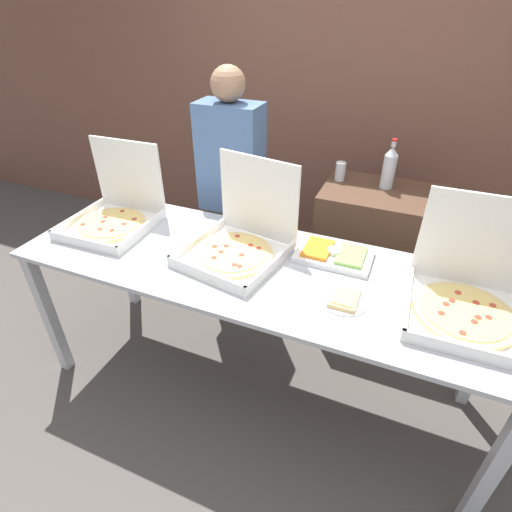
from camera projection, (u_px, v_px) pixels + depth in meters
name	position (u px, v px, depth m)	size (l,w,h in m)	color
ground_plane	(256.00, 382.00, 2.50)	(16.00, 16.00, 0.00)	#514C47
brick_wall_behind	(342.00, 92.00, 3.03)	(10.00, 0.06, 2.80)	brown
buffet_table	(256.00, 281.00, 2.06)	(2.47, 0.81, 0.90)	#B7BABF
pizza_box_near_right	(239.00, 239.00, 2.05)	(0.54, 0.56, 0.46)	white
pizza_box_far_left	(467.00, 295.00, 1.67)	(0.48, 0.49, 0.46)	white
pizza_box_far_right	(115.00, 212.00, 2.30)	(0.47, 0.48, 0.45)	white
paper_plate_front_right	(344.00, 298.00, 1.76)	(0.22, 0.22, 0.03)	white
veggie_tray	(334.00, 255.00, 2.04)	(0.38, 0.24, 0.05)	white
sideboard_podium	(374.00, 257.00, 2.79)	(0.79, 0.53, 0.99)	#4C3323
soda_bottle	(389.00, 167.00, 2.49)	(0.08, 0.08, 0.31)	#B7BCC1
soda_can_silver	(340.00, 171.00, 2.64)	(0.07, 0.07, 0.12)	silver
person_guest_plaid	(232.00, 197.00, 2.67)	(0.40, 0.22, 1.70)	#473D33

